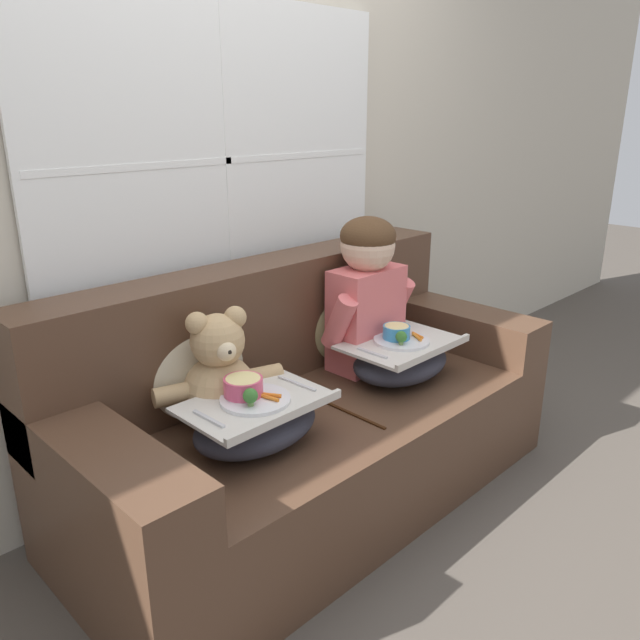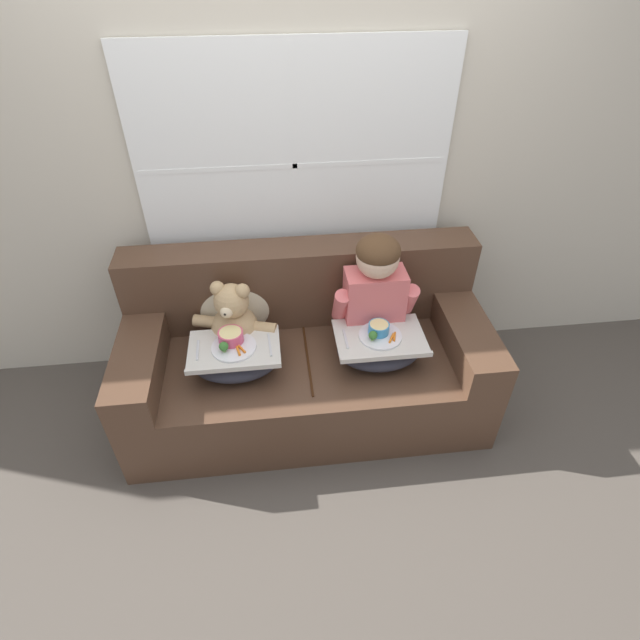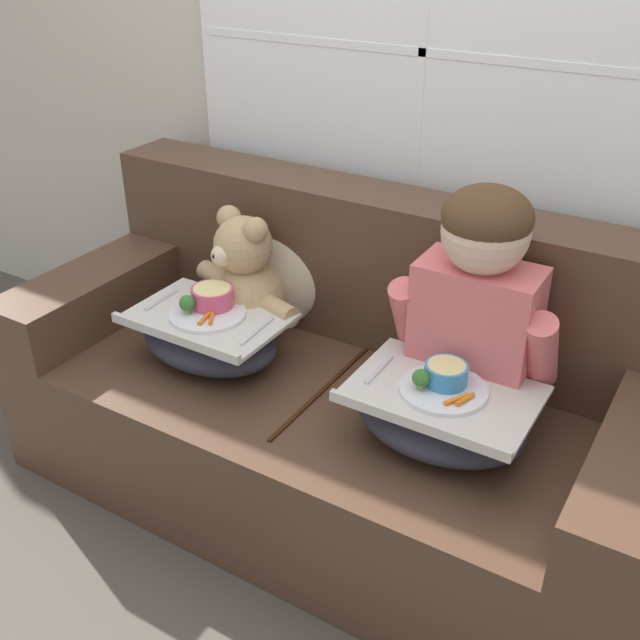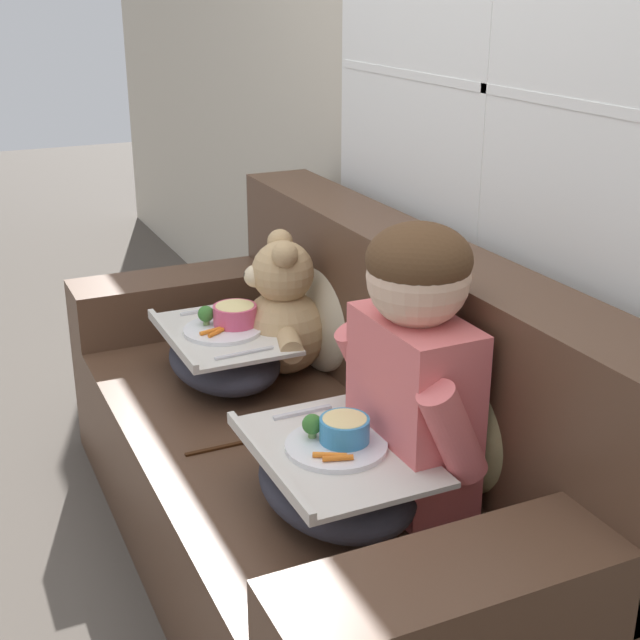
{
  "view_description": "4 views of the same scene",
  "coord_description": "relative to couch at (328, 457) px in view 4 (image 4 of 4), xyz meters",
  "views": [
    {
      "loc": [
        -1.48,
        -1.5,
        1.45
      ],
      "look_at": [
        0.04,
        0.04,
        0.71
      ],
      "focal_mm": 35.0,
      "sensor_mm": 36.0,
      "label": 1
    },
    {
      "loc": [
        -0.16,
        -1.97,
        2.26
      ],
      "look_at": [
        0.07,
        0.03,
        0.62
      ],
      "focal_mm": 28.0,
      "sensor_mm": 36.0,
      "label": 2
    },
    {
      "loc": [
        0.91,
        -1.55,
        1.64
      ],
      "look_at": [
        -0.05,
        0.01,
        0.6
      ],
      "focal_mm": 42.0,
      "sensor_mm": 36.0,
      "label": 3
    },
    {
      "loc": [
        1.88,
        -0.82,
        1.51
      ],
      "look_at": [
        -0.13,
        0.1,
        0.66
      ],
      "focal_mm": 50.0,
      "sensor_mm": 36.0,
      "label": 4
    }
  ],
  "objects": [
    {
      "name": "throw_pillow_behind_teddy",
      "position": [
        -0.37,
        0.17,
        0.29
      ],
      "size": [
        0.41,
        0.2,
        0.42
      ],
      "color": "#C1B293",
      "rests_on": "couch"
    },
    {
      "name": "lap_tray_child",
      "position": [
        0.37,
        -0.16,
        0.18
      ],
      "size": [
        0.46,
        0.33,
        0.22
      ],
      "color": "#2D2D38",
      "rests_on": "child_figure"
    },
    {
      "name": "child_figure",
      "position": [
        0.37,
        0.03,
        0.44
      ],
      "size": [
        0.45,
        0.22,
        0.63
      ],
      "color": "#DB6666",
      "rests_on": "couch"
    },
    {
      "name": "wall_back_with_window",
      "position": [
        0.0,
        0.48,
        0.98
      ],
      "size": [
        8.0,
        0.08,
        2.6
      ],
      "color": "beige",
      "rests_on": "ground_plane"
    },
    {
      "name": "ground_plane",
      "position": [
        0.0,
        -0.07,
        -0.32
      ],
      "size": [
        14.0,
        14.0,
        0.0
      ],
      "primitive_type": "plane",
      "color": "#4C443D"
    },
    {
      "name": "lap_tray_teddy",
      "position": [
        -0.37,
        -0.16,
        0.18
      ],
      "size": [
        0.46,
        0.32,
        0.23
      ],
      "color": "#2D2D38",
      "rests_on": "teddy_bear"
    },
    {
      "name": "couch",
      "position": [
        0.0,
        0.0,
        0.0
      ],
      "size": [
        1.93,
        0.86,
        0.89
      ],
      "color": "#4C3323",
      "rests_on": "ground_plane"
    },
    {
      "name": "teddy_bear",
      "position": [
        -0.37,
        0.03,
        0.27
      ],
      "size": [
        0.45,
        0.33,
        0.42
      ],
      "color": "tan",
      "rests_on": "couch"
    },
    {
      "name": "throw_pillow_behind_child",
      "position": [
        0.37,
        0.17,
        0.29
      ],
      "size": [
        0.41,
        0.2,
        0.42
      ],
      "color": "#898456",
      "rests_on": "couch"
    }
  ]
}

